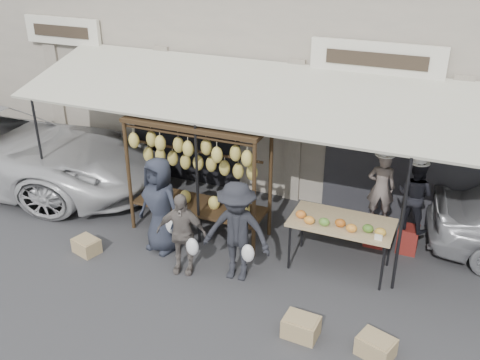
% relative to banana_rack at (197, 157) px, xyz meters
% --- Properties ---
extents(ground_plane, '(90.00, 90.00, 0.00)m').
position_rel_banana_rack_xyz_m(ground_plane, '(1.16, -1.46, -1.57)').
color(ground_plane, '#2D2D30').
extents(shophouse, '(24.00, 6.15, 7.30)m').
position_rel_banana_rack_xyz_m(shophouse, '(1.16, 5.03, 2.08)').
color(shophouse, '#A49787').
rests_on(shophouse, ground_plane).
extents(awning, '(10.00, 2.35, 2.92)m').
position_rel_banana_rack_xyz_m(awning, '(1.17, 0.82, 1.00)').
color(awning, beige).
rests_on(awning, ground_plane).
extents(banana_rack, '(2.60, 0.90, 2.24)m').
position_rel_banana_rack_xyz_m(banana_rack, '(0.00, 0.00, 0.00)').
color(banana_rack, '#332415').
rests_on(banana_rack, ground_plane).
extents(produce_table, '(1.70, 0.90, 1.04)m').
position_rel_banana_rack_xyz_m(produce_table, '(2.71, -0.13, -0.69)').
color(produce_table, tan).
rests_on(produce_table, ground_plane).
extents(vendor_left, '(0.53, 0.39, 1.32)m').
position_rel_banana_rack_xyz_m(vendor_left, '(3.15, 0.90, -0.41)').
color(vendor_left, '#6C5F5A').
rests_on(vendor_left, stool_left).
extents(vendor_right, '(0.75, 0.66, 1.28)m').
position_rel_banana_rack_xyz_m(vendor_right, '(3.72, 0.90, -0.44)').
color(vendor_right, black).
rests_on(vendor_right, stool_right).
extents(customer_left, '(0.98, 0.76, 1.77)m').
position_rel_banana_rack_xyz_m(customer_left, '(-0.35, -0.75, -0.68)').
color(customer_left, '#252834').
rests_on(customer_left, ground_plane).
extents(customer_mid, '(0.91, 0.54, 1.45)m').
position_rel_banana_rack_xyz_m(customer_mid, '(0.31, -1.21, -0.84)').
color(customer_mid, '#69615A').
rests_on(customer_mid, ground_plane).
extents(customer_right, '(1.18, 0.75, 1.74)m').
position_rel_banana_rack_xyz_m(customer_right, '(1.23, -1.02, -0.70)').
color(customer_right, black).
rests_on(customer_right, ground_plane).
extents(stool_left, '(0.42, 0.42, 0.50)m').
position_rel_banana_rack_xyz_m(stool_left, '(3.15, 0.90, -1.32)').
color(stool_left, maroon).
rests_on(stool_left, ground_plane).
extents(stool_right, '(0.44, 0.44, 0.49)m').
position_rel_banana_rack_xyz_m(stool_right, '(3.72, 0.90, -1.33)').
color(stool_right, maroon).
rests_on(stool_right, ground_plane).
extents(crate_near_a, '(0.51, 0.40, 0.29)m').
position_rel_banana_rack_xyz_m(crate_near_a, '(2.63, -1.95, -1.42)').
color(crate_near_a, tan).
rests_on(crate_near_a, ground_plane).
extents(crate_near_b, '(0.56, 0.49, 0.29)m').
position_rel_banana_rack_xyz_m(crate_near_b, '(3.68, -1.92, -1.43)').
color(crate_near_b, tan).
rests_on(crate_near_b, ground_plane).
extents(crate_far, '(0.52, 0.45, 0.27)m').
position_rel_banana_rack_xyz_m(crate_far, '(-1.53, -1.41, -1.43)').
color(crate_far, tan).
rests_on(crate_far, ground_plane).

